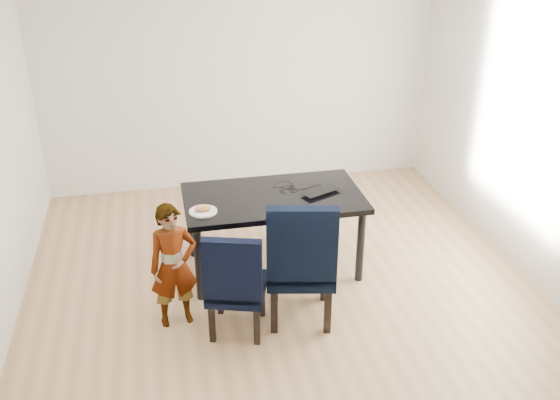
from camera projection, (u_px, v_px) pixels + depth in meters
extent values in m
cube|color=tan|center=(285.00, 297.00, 5.47)|extent=(4.50, 5.00, 0.01)
cube|color=silver|center=(239.00, 73.00, 7.08)|extent=(4.50, 0.01, 2.70)
cube|color=silver|center=(409.00, 367.00, 2.67)|extent=(4.50, 0.01, 2.70)
cube|color=silver|center=(545.00, 133.00, 5.29)|extent=(0.01, 5.00, 2.70)
cube|color=black|center=(273.00, 232.00, 5.74)|extent=(1.60, 0.90, 0.75)
cube|color=black|center=(237.00, 280.00, 4.88)|extent=(0.56, 0.57, 0.93)
cube|color=black|center=(301.00, 258.00, 4.99)|extent=(0.64, 0.66, 1.12)
imported|color=#D34B11|center=(173.00, 266.00, 4.93)|extent=(0.43, 0.32, 1.06)
cylinder|color=white|center=(203.00, 211.00, 5.29)|extent=(0.27, 0.27, 0.01)
ellipsoid|color=#B67D41|center=(203.00, 208.00, 5.26)|extent=(0.15, 0.08, 0.06)
imported|color=black|center=(317.00, 190.00, 5.66)|extent=(0.42, 0.36, 0.03)
torus|color=black|center=(289.00, 190.00, 5.67)|extent=(0.20, 0.20, 0.01)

